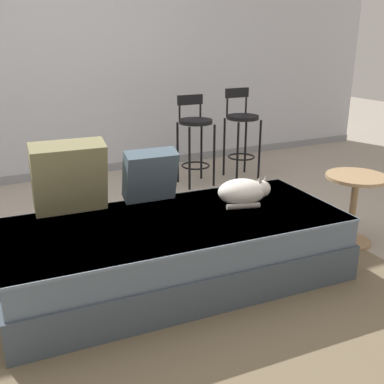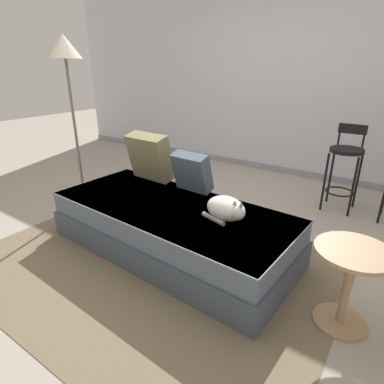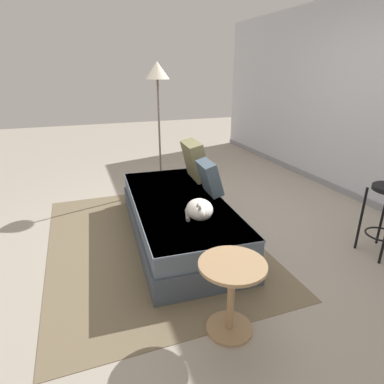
{
  "view_description": "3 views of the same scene",
  "coord_description": "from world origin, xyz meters",
  "px_view_note": "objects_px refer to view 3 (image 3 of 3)",
  "views": [
    {
      "loc": [
        -1.06,
        -2.72,
        1.48
      ],
      "look_at": [
        0.15,
        -0.3,
        0.54
      ],
      "focal_mm": 42.0,
      "sensor_mm": 36.0,
      "label": 1
    },
    {
      "loc": [
        1.52,
        -2.29,
        1.51
      ],
      "look_at": [
        0.15,
        -0.3,
        0.54
      ],
      "focal_mm": 30.0,
      "sensor_mm": 36.0,
      "label": 2
    },
    {
      "loc": [
        2.93,
        -1.31,
        1.68
      ],
      "look_at": [
        0.15,
        -0.3,
        0.54
      ],
      "focal_mm": 30.0,
      "sensor_mm": 36.0,
      "label": 3
    }
  ],
  "objects_px": {
    "floor_lamp": "(158,83)",
    "side_table": "(231,287)",
    "throw_pillow_corner": "(195,160)",
    "couch": "(178,217)",
    "cat": "(199,210)",
    "throw_pillow_middle": "(210,177)"
  },
  "relations": [
    {
      "from": "side_table",
      "to": "cat",
      "type": "bearing_deg",
      "value": 172.32
    },
    {
      "from": "throw_pillow_middle",
      "to": "side_table",
      "type": "xyz_separation_m",
      "value": [
        1.43,
        -0.44,
        -0.26
      ]
    },
    {
      "from": "throw_pillow_corner",
      "to": "throw_pillow_middle",
      "type": "bearing_deg",
      "value": -3.28
    },
    {
      "from": "couch",
      "to": "floor_lamp",
      "type": "distance_m",
      "value": 1.9
    },
    {
      "from": "floor_lamp",
      "to": "throw_pillow_corner",
      "type": "bearing_deg",
      "value": 14.4
    },
    {
      "from": "floor_lamp",
      "to": "side_table",
      "type": "bearing_deg",
      "value": -5.33
    },
    {
      "from": "throw_pillow_corner",
      "to": "floor_lamp",
      "type": "distance_m",
      "value": 1.21
    },
    {
      "from": "throw_pillow_corner",
      "to": "floor_lamp",
      "type": "bearing_deg",
      "value": -165.6
    },
    {
      "from": "throw_pillow_middle",
      "to": "side_table",
      "type": "bearing_deg",
      "value": -17.29
    },
    {
      "from": "couch",
      "to": "throw_pillow_corner",
      "type": "bearing_deg",
      "value": 144.59
    },
    {
      "from": "side_table",
      "to": "throw_pillow_middle",
      "type": "bearing_deg",
      "value": 162.71
    },
    {
      "from": "throw_pillow_corner",
      "to": "cat",
      "type": "height_order",
      "value": "throw_pillow_corner"
    },
    {
      "from": "throw_pillow_middle",
      "to": "cat",
      "type": "bearing_deg",
      "value": -31.17
    },
    {
      "from": "couch",
      "to": "floor_lamp",
      "type": "xyz_separation_m",
      "value": [
        -1.39,
        0.18,
        1.28
      ]
    },
    {
      "from": "couch",
      "to": "floor_lamp",
      "type": "height_order",
      "value": "floor_lamp"
    },
    {
      "from": "side_table",
      "to": "floor_lamp",
      "type": "distance_m",
      "value": 3.02
    },
    {
      "from": "cat",
      "to": "side_table",
      "type": "xyz_separation_m",
      "value": [
        0.89,
        -0.12,
        -0.16
      ]
    },
    {
      "from": "throw_pillow_corner",
      "to": "floor_lamp",
      "type": "relative_size",
      "value": 0.26
    },
    {
      "from": "side_table",
      "to": "couch",
      "type": "bearing_deg",
      "value": 176.72
    },
    {
      "from": "throw_pillow_corner",
      "to": "throw_pillow_middle",
      "type": "xyz_separation_m",
      "value": [
        0.52,
        -0.03,
        -0.05
      ]
    },
    {
      "from": "side_table",
      "to": "floor_lamp",
      "type": "bearing_deg",
      "value": 174.67
    },
    {
      "from": "cat",
      "to": "throw_pillow_middle",
      "type": "bearing_deg",
      "value": 148.83
    }
  ]
}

